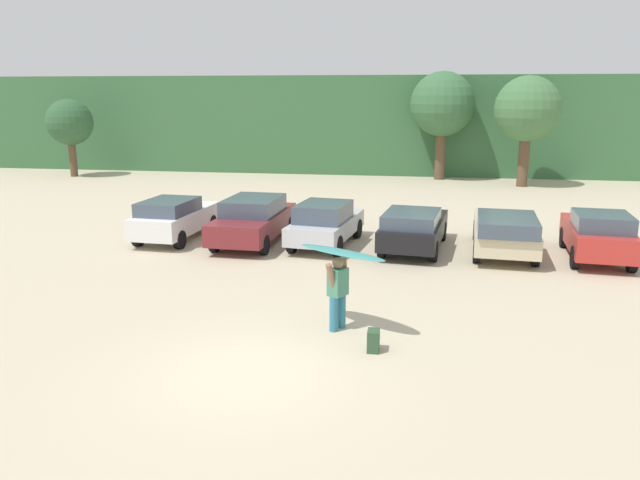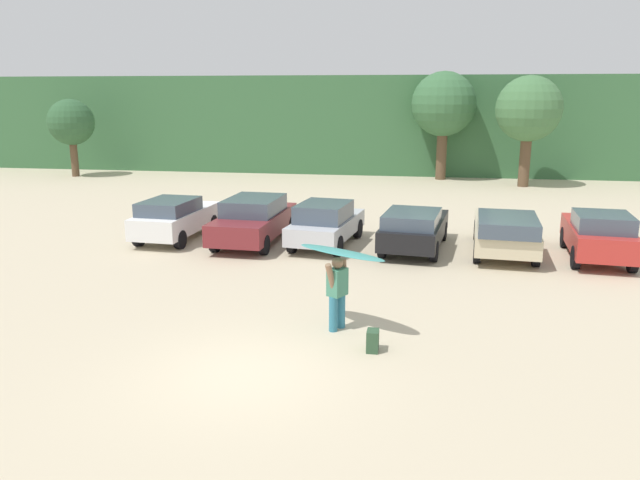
{
  "view_description": "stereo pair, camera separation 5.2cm",
  "coord_description": "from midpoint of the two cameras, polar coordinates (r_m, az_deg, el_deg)",
  "views": [
    {
      "loc": [
        3.06,
        -10.21,
        5.13
      ],
      "look_at": [
        0.51,
        5.63,
        1.26
      ],
      "focal_mm": 34.33,
      "sensor_mm": 36.0,
      "label": 1
    },
    {
      "loc": [
        3.12,
        -10.21,
        5.13
      ],
      "look_at": [
        0.51,
        5.63,
        1.26
      ],
      "focal_mm": 34.33,
      "sensor_mm": 36.0,
      "label": 2
    }
  ],
  "objects": [
    {
      "name": "parked_car_white",
      "position": [
        22.44,
        -13.49,
        2.04
      ],
      "size": [
        1.98,
        4.21,
        1.5
      ],
      "rotation": [
        0.0,
        0.0,
        1.5
      ],
      "color": "white",
      "rests_on": "ground_plane"
    },
    {
      "name": "parked_car_maroon",
      "position": [
        21.5,
        -6.29,
        1.94
      ],
      "size": [
        2.11,
        4.8,
        1.58
      ],
      "rotation": [
        0.0,
        0.0,
        1.52
      ],
      "color": "maroon",
      "rests_on": "ground_plane"
    },
    {
      "name": "parked_car_black",
      "position": [
        20.57,
        8.66,
        1.14
      ],
      "size": [
        2.36,
        4.65,
        1.41
      ],
      "rotation": [
        0.0,
        0.0,
        1.45
      ],
      "color": "black",
      "rests_on": "ground_plane"
    },
    {
      "name": "parked_car_silver",
      "position": [
        20.92,
        0.44,
        1.6
      ],
      "size": [
        2.26,
        4.33,
        1.52
      ],
      "rotation": [
        0.0,
        0.0,
        1.43
      ],
      "color": "silver",
      "rests_on": "ground_plane"
    },
    {
      "name": "parked_car_champagne",
      "position": [
        20.68,
        16.78,
        0.84
      ],
      "size": [
        2.3,
        5.04,
        1.41
      ],
      "rotation": [
        0.0,
        0.0,
        1.49
      ],
      "color": "beige",
      "rests_on": "ground_plane"
    },
    {
      "name": "hillside_ridge",
      "position": [
        44.9,
        5.3,
        10.91
      ],
      "size": [
        108.0,
        12.0,
        6.2
      ],
      "primitive_type": "cube",
      "color": "#38663D",
      "rests_on": "ground_plane"
    },
    {
      "name": "backpack_dropped",
      "position": [
        12.63,
        4.88,
        -9.33
      ],
      "size": [
        0.24,
        0.34,
        0.45
      ],
      "color": "#2D4C33",
      "rests_on": "ground_plane"
    },
    {
      "name": "tree_ridge_back",
      "position": [
        41.46,
        -22.34,
        10.06
      ],
      "size": [
        2.81,
        2.81,
        4.77
      ],
      "color": "brown",
      "rests_on": "ground_plane"
    },
    {
      "name": "tree_right",
      "position": [
        36.03,
        18.73,
        11.43
      ],
      "size": [
        3.58,
        3.58,
        6.08
      ],
      "color": "brown",
      "rests_on": "ground_plane"
    },
    {
      "name": "parked_car_red",
      "position": [
        20.99,
        24.4,
        0.48
      ],
      "size": [
        2.1,
        4.2,
        1.57
      ],
      "rotation": [
        0.0,
        0.0,
        1.48
      ],
      "color": "#B72D28",
      "rests_on": "ground_plane"
    },
    {
      "name": "surfboard_teal",
      "position": [
        13.11,
        1.91,
        -1.16
      ],
      "size": [
        2.25,
        1.71,
        0.13
      ],
      "rotation": [
        0.0,
        0.0,
        2.6
      ],
      "color": "teal"
    },
    {
      "name": "ground_plane",
      "position": [
        11.83,
        -7.08,
        -12.23
      ],
      "size": [
        120.0,
        120.0,
        0.0
      ],
      "primitive_type": "plane",
      "color": "#C1B293"
    },
    {
      "name": "tree_center_left",
      "position": [
        37.8,
        11.3,
        12.25
      ],
      "size": [
        3.81,
        3.81,
        6.39
      ],
      "color": "brown",
      "rests_on": "ground_plane"
    },
    {
      "name": "person_adult",
      "position": [
        13.45,
        1.56,
        -4.59
      ],
      "size": [
        0.49,
        0.68,
        1.66
      ],
      "rotation": [
        0.0,
        0.0,
        2.62
      ],
      "color": "teal",
      "rests_on": "ground_plane"
    }
  ]
}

